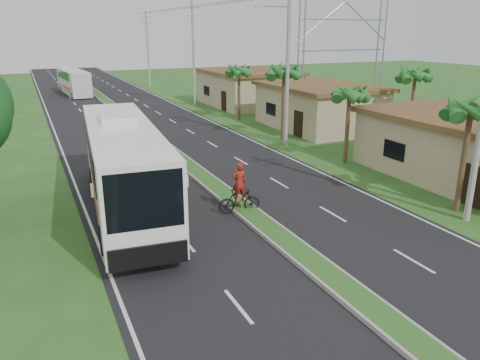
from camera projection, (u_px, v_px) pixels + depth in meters
name	position (u px, v px, depth m)	size (l,w,h in m)	color
ground	(334.00, 282.00, 15.57)	(180.00, 180.00, 0.00)	#29511D
road_asphalt	(166.00, 149.00, 32.87)	(14.00, 160.00, 0.02)	black
median_strip	(166.00, 148.00, 32.85)	(1.20, 160.00, 0.18)	gray
lane_edge_left	(65.00, 160.00, 30.22)	(0.12, 160.00, 0.01)	silver
lane_edge_right	(252.00, 140.00, 35.54)	(0.12, 160.00, 0.01)	silver
shop_mid	(319.00, 106.00, 39.59)	(7.60, 10.60, 3.67)	tan
shop_far	(248.00, 88.00, 51.69)	(8.60, 11.60, 3.82)	tan
palm_verge_a	(471.00, 109.00, 20.29)	(2.40, 2.40, 5.45)	#473321
palm_verge_b	(350.00, 93.00, 28.35)	(2.40, 2.40, 5.05)	#473321
palm_verge_c	(284.00, 72.00, 33.93)	(2.40, 2.40, 5.85)	#473321
palm_verge_d	(239.00, 70.00, 42.10)	(2.40, 2.40, 5.25)	#473321
palm_behind_shop	(415.00, 74.00, 33.98)	(2.40, 2.40, 5.65)	#473321
utility_pole_b	(288.00, 56.00, 32.59)	(3.20, 0.28, 12.00)	gray
utility_pole_c	(194.00, 53.00, 50.09)	(1.60, 0.28, 11.00)	gray
utility_pole_d	(148.00, 49.00, 67.47)	(1.60, 0.28, 10.50)	gray
billboard_lattice	(343.00, 42.00, 48.17)	(10.18, 1.18, 12.07)	gray
coach_bus_main	(123.00, 161.00, 21.07)	(3.99, 13.56, 4.32)	white
coach_bus_far	(74.00, 81.00, 60.13)	(3.13, 10.83, 3.11)	silver
motorcyclist	(239.00, 195.00, 21.20)	(1.98, 0.87, 2.39)	black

